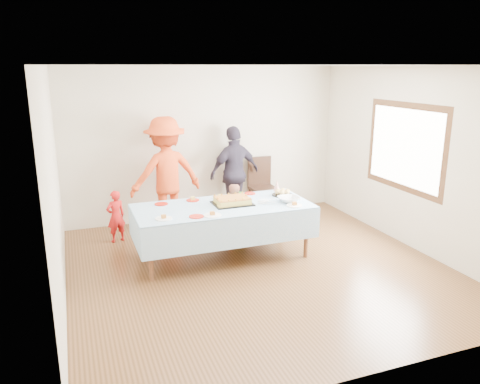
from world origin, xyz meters
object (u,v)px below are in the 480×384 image
object	(u,v)px
party_table	(223,209)
birthday_cake	(232,201)
adult_left	(166,173)
dining_chair	(262,182)

from	to	relation	value
party_table	birthday_cake	xyz separation A→B (m)	(0.15, 0.02, 0.10)
party_table	birthday_cake	distance (m)	0.18
birthday_cake	adult_left	xyz separation A→B (m)	(-0.63, 1.54, 0.12)
party_table	dining_chair	world-z (taller)	dining_chair
adult_left	birthday_cake	bearing A→B (deg)	104.56
birthday_cake	party_table	bearing A→B (deg)	-170.98
dining_chair	adult_left	distance (m)	1.88
dining_chair	party_table	bearing A→B (deg)	-127.34
party_table	adult_left	world-z (taller)	adult_left
birthday_cake	adult_left	bearing A→B (deg)	112.32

